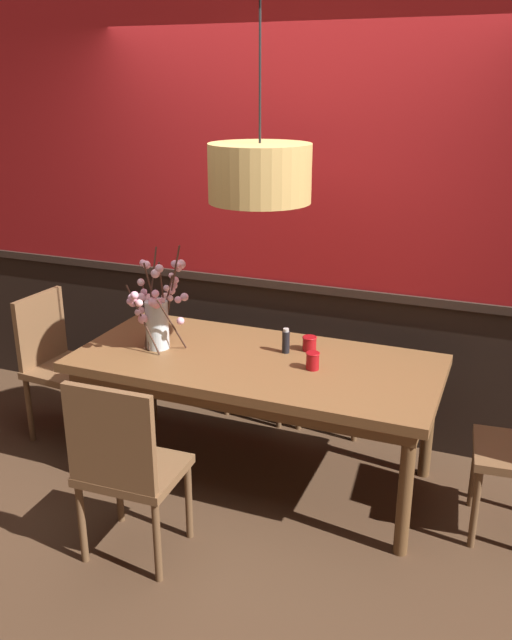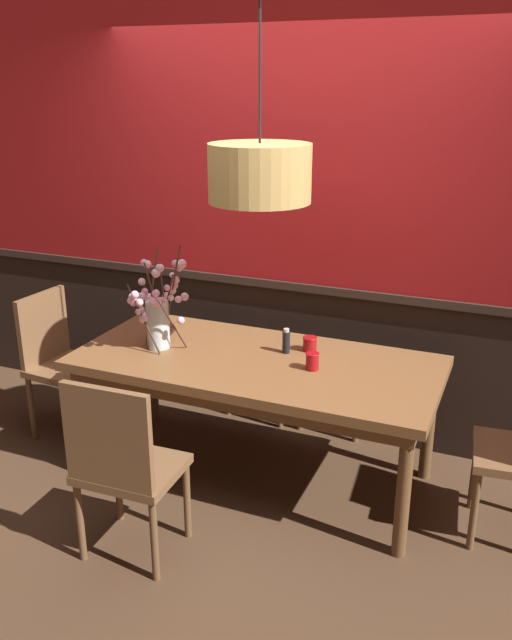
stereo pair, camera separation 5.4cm
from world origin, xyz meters
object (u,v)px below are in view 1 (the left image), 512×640
chair_far_side_left (269,340)px  candle_holder_nearer_edge (309,343)px  pendant_lamp (260,173)px  chair_near_side_left (124,463)px  chair_head_west_end (56,357)px  dining_table (256,373)px  candle_holder_nearer_center (313,361)px  condiment_bottle (286,341)px  vase_with_blossoms (157,314)px  chair_far_side_right (340,344)px

chair_far_side_left → candle_holder_nearer_edge: 0.85m
pendant_lamp → chair_near_side_left: bearing=-109.8°
candle_holder_nearer_edge → chair_head_west_end: bearing=-172.8°
dining_table → candle_holder_nearer_center: 0.36m
candle_holder_nearer_center → candle_holder_nearer_edge: 0.26m
chair_near_side_left → candle_holder_nearer_center: bearing=54.7°
dining_table → pendant_lamp: bearing=-27.1°
chair_far_side_left → condiment_bottle: condiment_bottle is taller
chair_near_side_left → candle_holder_nearer_edge: bearing=64.8°
vase_with_blossoms → candle_holder_nearer_edge: size_ratio=7.22×
dining_table → candle_holder_nearer_edge: size_ratio=24.08×
candle_holder_nearer_edge → pendant_lamp: bearing=-131.2°
dining_table → candle_holder_nearer_edge: 0.35m
dining_table → chair_far_side_left: (-0.25, 0.87, -0.16)m
candle_holder_nearer_edge → chair_far_side_right: bearing=88.4°
chair_near_side_left → vase_with_blossoms: bearing=108.8°
chair_near_side_left → chair_far_side_left: size_ratio=1.08×
candle_holder_nearer_center → condiment_bottle: (-0.21, 0.16, 0.02)m
chair_far_side_left → condiment_bottle: 0.87m
chair_far_side_left → condiment_bottle: (0.37, -0.72, 0.31)m
chair_head_west_end → condiment_bottle: chair_head_west_end is taller
candle_holder_nearer_edge → condiment_bottle: size_ratio=0.58×
dining_table → chair_head_west_end: size_ratio=2.15×
candle_holder_nearer_center → condiment_bottle: 0.27m
chair_near_side_left → condiment_bottle: 1.16m
dining_table → chair_far_side_left: size_ratio=2.28×
dining_table → candle_holder_nearer_center: bearing=-3.1°
vase_with_blossoms → condiment_bottle: bearing=16.3°
chair_far_side_left → candle_holder_nearer_center: bearing=-56.7°
dining_table → chair_head_west_end: bearing=179.1°
chair_head_west_end → chair_far_side_left: bearing=36.9°
pendant_lamp → vase_with_blossoms: bearing=-175.7°
dining_table → condiment_bottle: (0.12, 0.15, 0.15)m
chair_far_side_right → pendant_lamp: pendant_lamp is taller
chair_far_side_right → chair_head_west_end: 1.84m
condiment_bottle → pendant_lamp: pendant_lamp is taller
chair_near_side_left → chair_far_side_right: 1.85m
chair_far_side_left → vase_with_blossoms: vase_with_blossoms is taller
chair_far_side_left → chair_far_side_right: bearing=-0.1°
candle_holder_nearer_edge → candle_holder_nearer_center: bearing=-68.8°
chair_head_west_end → chair_far_side_left: chair_head_west_end is taller
dining_table → chair_far_side_left: 0.92m
dining_table → pendant_lamp: 1.09m
dining_table → chair_near_side_left: 0.95m
chair_far_side_right → condiment_bottle: chair_far_side_right is taller
condiment_bottle → pendant_lamp: (-0.10, -0.16, 0.94)m
condiment_bottle → pendant_lamp: 0.96m
chair_near_side_left → dining_table: bearing=71.9°
chair_head_west_end → chair_far_side_left: size_ratio=1.06×
chair_far_side_right → chair_far_side_left: chair_far_side_right is taller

